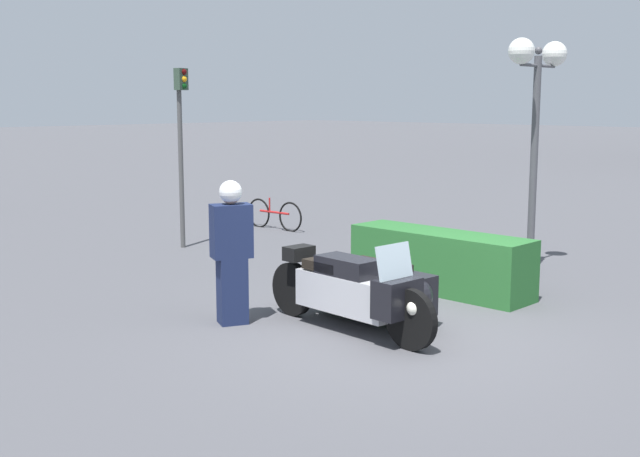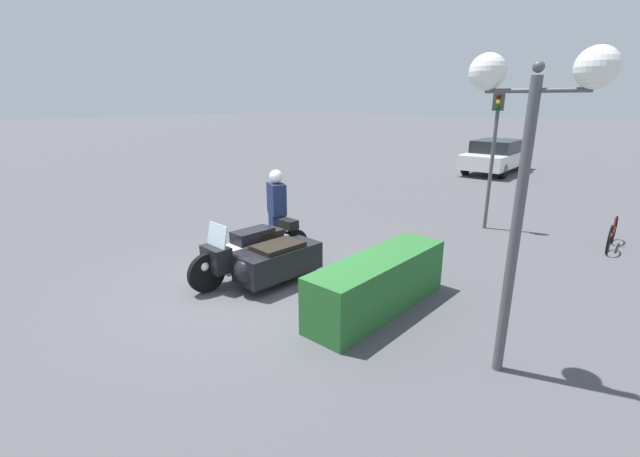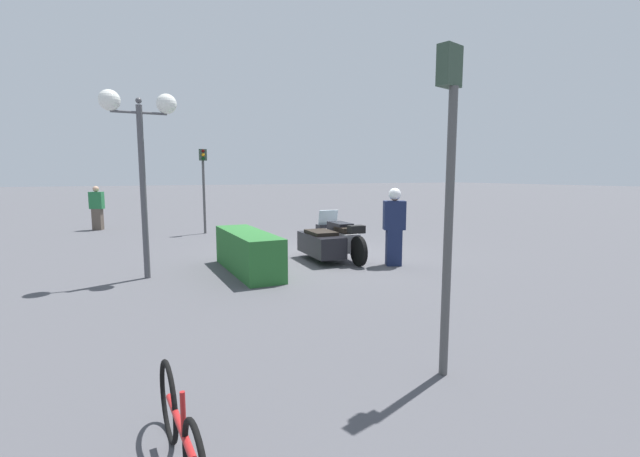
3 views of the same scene
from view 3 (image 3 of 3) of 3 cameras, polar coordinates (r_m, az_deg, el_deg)
ground_plane at (r=11.12m, az=0.20°, el=-3.75°), size 160.00×160.00×0.00m
police_motorcycle at (r=10.71m, az=1.08°, el=-1.59°), size 2.72×1.28×1.17m
officer_rider at (r=10.06m, az=9.85°, el=0.49°), size 0.48×0.57×1.81m
hedge_bush_curbside at (r=9.47m, az=-9.59°, el=-3.08°), size 2.83×0.76×0.88m
twin_lamp_post at (r=9.35m, az=-22.88°, el=12.29°), size 0.40×1.43×3.72m
traffic_light_near at (r=15.85m, az=-15.27°, el=6.56°), size 0.23×0.27×3.00m
traffic_light_far at (r=4.54m, az=16.71°, el=8.26°), size 0.22×0.29×3.37m
pedestrian_bystander at (r=18.45m, az=-27.59°, el=2.44°), size 0.45×0.55×1.68m
bicycle_parked at (r=3.47m, az=-18.14°, el=-24.36°), size 1.62×0.13×0.70m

